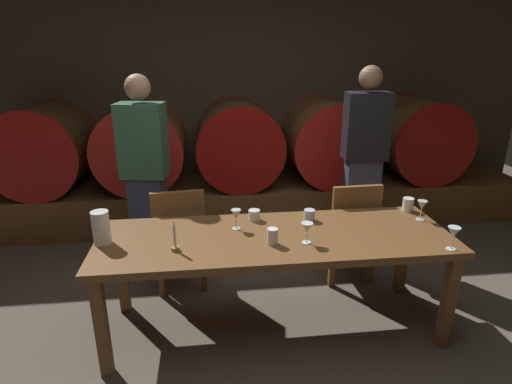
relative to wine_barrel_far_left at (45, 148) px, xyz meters
name	(u,v)px	position (x,y,z in m)	size (l,w,h in m)	color
ground_plane	(264,345)	(2.01, -2.20, -0.89)	(9.27, 9.27, 0.00)	brown
back_wall	(234,103)	(2.01, 0.55, 0.36)	(7.13, 0.24, 2.51)	#473A2D
barrel_shelf	(238,200)	(2.01, 0.00, -0.67)	(6.42, 0.90, 0.45)	brown
wine_barrel_far_left	(45,148)	(0.00, 0.00, 0.00)	(0.91, 0.90, 0.91)	#513319
wine_barrel_left	(142,145)	(0.99, 0.00, 0.00)	(0.91, 0.90, 0.91)	brown
wine_barrel_center	(238,143)	(2.02, 0.00, 0.00)	(0.91, 0.90, 0.91)	brown
wine_barrel_right	(326,141)	(3.01, 0.00, 0.00)	(0.91, 0.90, 0.91)	brown
wine_barrel_far_right	(417,138)	(4.07, 0.00, 0.00)	(0.91, 0.90, 0.91)	brown
dining_table	(275,245)	(2.11, -2.01, -0.24)	(2.33, 0.78, 0.72)	brown
chair_left	(180,233)	(1.43, -1.39, -0.41)	(0.43, 0.43, 0.88)	brown
chair_right	(350,227)	(2.83, -1.43, -0.41)	(0.42, 0.42, 0.88)	brown
guest_left	(145,173)	(1.15, -0.97, -0.02)	(0.42, 0.30, 1.70)	#33384C
guest_right	(363,163)	(3.08, -0.97, 0.00)	(0.40, 0.27, 1.75)	#33384C
candle_center	(175,243)	(1.46, -2.15, -0.12)	(0.05, 0.05, 0.20)	olive
pitcher	(101,228)	(1.00, -2.00, -0.06)	(0.11, 0.11, 0.22)	white
wine_glass_far_left	(236,215)	(1.86, -1.88, -0.07)	(0.07, 0.07, 0.14)	silver
wine_glass_center_left	(307,229)	(2.28, -2.14, -0.07)	(0.08, 0.08, 0.14)	silver
wine_glass_center_right	(454,233)	(3.15, -2.34, -0.06)	(0.08, 0.08, 0.15)	silver
wine_glass_far_right	(422,206)	(3.18, -1.88, -0.06)	(0.07, 0.07, 0.15)	silver
cup_far_left	(254,215)	(2.00, -1.74, -0.13)	(0.08, 0.08, 0.08)	white
cup_center_left	(272,236)	(2.07, -2.13, -0.12)	(0.07, 0.07, 0.11)	white
cup_center_right	(309,215)	(2.39, -1.79, -0.13)	(0.08, 0.08, 0.08)	silver
cup_far_right	(408,204)	(3.17, -1.70, -0.12)	(0.08, 0.08, 0.10)	white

